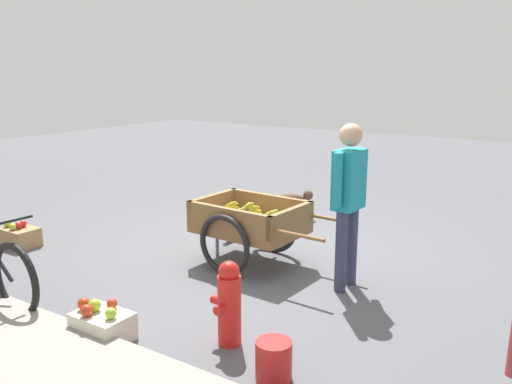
# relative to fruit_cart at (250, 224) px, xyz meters

# --- Properties ---
(ground_plane) EXTENTS (24.00, 24.00, 0.00)m
(ground_plane) POSITION_rel_fruit_cart_xyz_m (0.08, -0.31, -0.44)
(ground_plane) COLOR #56565B
(fruit_cart) EXTENTS (1.69, 0.97, 0.73)m
(fruit_cart) POSITION_rel_fruit_cart_xyz_m (0.00, 0.00, 0.00)
(fruit_cart) COLOR olive
(fruit_cart) RESTS_ON ground
(vendor_person) EXTENTS (0.22, 0.56, 1.59)m
(vendor_person) POSITION_rel_fruit_cart_xyz_m (-1.14, 0.05, 0.51)
(vendor_person) COLOR #333851
(vendor_person) RESTS_ON ground
(dog) EXTENTS (0.52, 0.49, 0.40)m
(dog) POSITION_rel_fruit_cart_xyz_m (0.51, -1.80, -0.17)
(dog) COLOR #4C3823
(dog) RESTS_ON ground
(fire_hydrant) EXTENTS (0.25, 0.25, 0.67)m
(fire_hydrant) POSITION_rel_fruit_cart_xyz_m (-0.86, 1.56, -0.11)
(fire_hydrant) COLOR red
(fire_hydrant) RESTS_ON ground
(plastic_bucket) EXTENTS (0.25, 0.25, 0.28)m
(plastic_bucket) POSITION_rel_fruit_cart_xyz_m (-1.40, 1.78, -0.30)
(plastic_bucket) COLOR #B21E1E
(plastic_bucket) RESTS_ON ground
(apple_crate) EXTENTS (0.44, 0.32, 0.31)m
(apple_crate) POSITION_rel_fruit_cart_xyz_m (2.63, 1.03, -0.32)
(apple_crate) COLOR #99754C
(apple_crate) RESTS_ON ground
(mixed_fruit_crate) EXTENTS (0.44, 0.32, 0.32)m
(mixed_fruit_crate) POSITION_rel_fruit_cart_xyz_m (0.01, 2.05, -0.31)
(mixed_fruit_crate) COLOR beige
(mixed_fruit_crate) RESTS_ON ground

